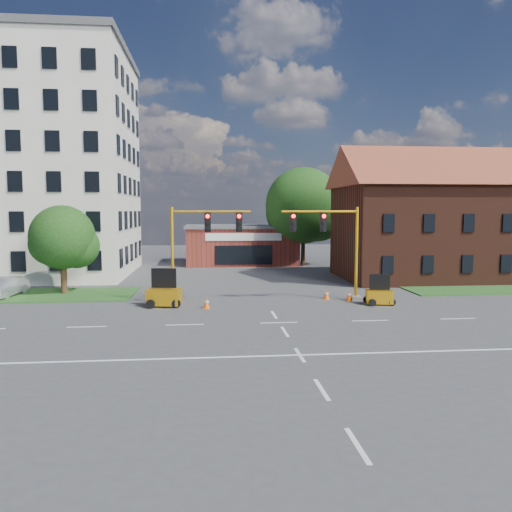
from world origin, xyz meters
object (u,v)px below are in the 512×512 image
(signal_mast_west, at_px, (198,243))
(trailer_east, at_px, (379,295))
(signal_mast_east, at_px, (332,242))
(trailer_west, at_px, (164,295))
(pickup_white, at_px, (402,275))

(signal_mast_west, height_order, trailer_east, signal_mast_west)
(signal_mast_west, relative_size, signal_mast_east, 1.00)
(signal_mast_west, bearing_deg, trailer_west, -160.23)
(trailer_east, bearing_deg, signal_mast_east, 162.87)
(signal_mast_east, relative_size, pickup_white, 1.18)
(signal_mast_west, distance_m, pickup_white, 18.11)
(trailer_west, bearing_deg, trailer_east, 6.08)
(signal_mast_east, bearing_deg, signal_mast_west, 180.00)
(signal_mast_east, xyz_separation_m, pickup_white, (7.65, 7.08, -3.19))
(signal_mast_east, xyz_separation_m, trailer_east, (2.74, -1.47, -3.34))
(trailer_east, distance_m, pickup_white, 9.86)
(signal_mast_east, height_order, trailer_west, signal_mast_east)
(signal_mast_east, distance_m, trailer_east, 4.56)
(trailer_west, bearing_deg, pickup_white, 32.04)
(signal_mast_east, relative_size, trailer_east, 3.34)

